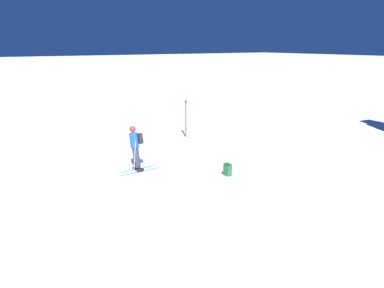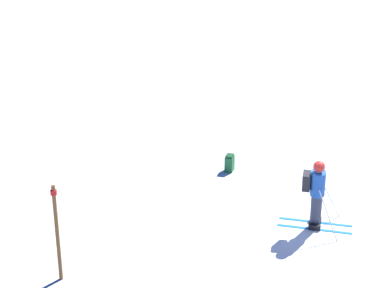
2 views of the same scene
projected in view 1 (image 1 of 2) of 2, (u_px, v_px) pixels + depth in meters
ground_plane at (135, 169)px, 15.87m from camera, size 300.00×300.00×0.00m
skier at (135, 145)px, 15.54m from camera, size 1.29×1.79×1.88m
spare_backpack at (228, 170)px, 14.99m from camera, size 0.30×0.23×0.50m
trail_marker at (186, 117)px, 20.93m from camera, size 0.13×0.13×2.16m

